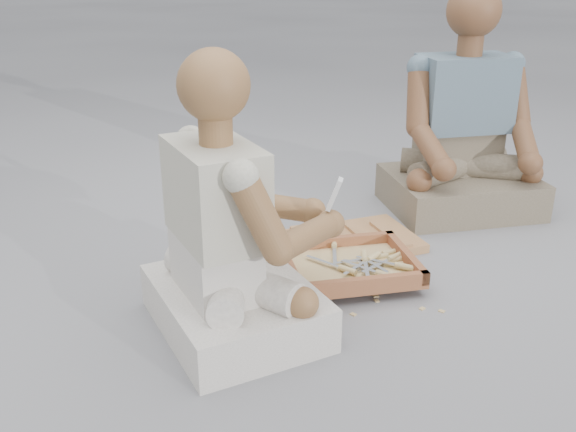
{
  "coord_description": "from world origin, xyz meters",
  "views": [
    {
      "loc": [
        -0.39,
        -1.81,
        1.12
      ],
      "look_at": [
        -0.09,
        0.18,
        0.3
      ],
      "focal_mm": 40.0,
      "sensor_mm": 36.0,
      "label": 1
    }
  ],
  "objects": [
    {
      "name": "chisel_4",
      "position": [
        0.26,
        0.3,
        0.06
      ],
      "size": [
        0.22,
        0.05,
        0.02
      ],
      "rotation": [
        0.0,
        0.0,
        0.16
      ],
      "color": "silver",
      "rests_on": "tool_tray"
    },
    {
      "name": "chisel_9",
      "position": [
        0.23,
        0.27,
        0.07
      ],
      "size": [
        0.18,
        0.16,
        0.02
      ],
      "rotation": [
        0.0,
        0.0,
        0.72
      ],
      "color": "silver",
      "rests_on": "tool_tray"
    },
    {
      "name": "chisel_1",
      "position": [
        0.11,
        0.21,
        0.07
      ],
      "size": [
        0.16,
        0.17,
        0.02
      ],
      "rotation": [
        0.0,
        0.0,
        -0.83
      ],
      "color": "silver",
      "rests_on": "tool_tray"
    },
    {
      "name": "wood_chip_14",
      "position": [
        0.11,
        0.0,
        0.0
      ],
      "size": [
        0.02,
        0.02,
        0.0
      ],
      "primitive_type": "cube",
      "rotation": [
        0.0,
        0.0,
        2.23
      ],
      "color": "tan",
      "rests_on": "ground"
    },
    {
      "name": "wood_chip_3",
      "position": [
        0.21,
        0.08,
        0.0
      ],
      "size": [
        0.02,
        0.02,
        0.0
      ],
      "primitive_type": "cube",
      "rotation": [
        0.0,
        0.0,
        1.62
      ],
      "color": "tan",
      "rests_on": "ground"
    },
    {
      "name": "chisel_5",
      "position": [
        0.31,
        0.26,
        0.06
      ],
      "size": [
        0.21,
        0.1,
        0.02
      ],
      "rotation": [
        0.0,
        0.0,
        0.39
      ],
      "color": "silver",
      "rests_on": "tool_tray"
    },
    {
      "name": "chisel_7",
      "position": [
        0.12,
        0.4,
        0.07
      ],
      "size": [
        0.06,
        0.22,
        0.02
      ],
      "rotation": [
        0.0,
        0.0,
        1.38
      ],
      "color": "silver",
      "rests_on": "tool_tray"
    },
    {
      "name": "wood_chip_8",
      "position": [
        0.02,
        0.4,
        0.0
      ],
      "size": [
        0.02,
        0.02,
        0.0
      ],
      "primitive_type": "cube",
      "rotation": [
        0.0,
        0.0,
        0.4
      ],
      "color": "tan",
      "rests_on": "ground"
    },
    {
      "name": "chisel_10",
      "position": [
        0.32,
        0.2,
        0.07
      ],
      "size": [
        0.19,
        0.14,
        0.02
      ],
      "rotation": [
        0.0,
        0.0,
        -0.61
      ],
      "color": "silver",
      "rests_on": "tool_tray"
    },
    {
      "name": "wood_chip_4",
      "position": [
        -0.04,
        0.17,
        0.0
      ],
      "size": [
        0.02,
        0.02,
        0.0
      ],
      "primitive_type": "cube",
      "rotation": [
        0.0,
        0.0,
        0.45
      ],
      "color": "tan",
      "rests_on": "ground"
    },
    {
      "name": "wood_chip_9",
      "position": [
        0.21,
        0.11,
        0.0
      ],
      "size": [
        0.02,
        0.02,
        0.0
      ],
      "primitive_type": "cube",
      "rotation": [
        0.0,
        0.0,
        0.01
      ],
      "color": "tan",
      "rests_on": "ground"
    },
    {
      "name": "carved_panel",
      "position": [
        0.23,
        0.55,
        0.02
      ],
      "size": [
        0.6,
        0.47,
        0.04
      ],
      "primitive_type": "cube",
      "rotation": [
        0.0,
        0.0,
        0.22
      ],
      "color": "#9E763D",
      "rests_on": "ground"
    },
    {
      "name": "mobile_phone",
      "position": [
        0.04,
        0.04,
        0.42
      ],
      "size": [
        0.06,
        0.06,
        0.11
      ],
      "rotation": [
        -0.35,
        0.0,
        -1.89
      ],
      "color": "silver",
      "rests_on": "craftsman"
    },
    {
      "name": "wood_chip_1",
      "position": [
        0.27,
        0.44,
        0.0
      ],
      "size": [
        0.02,
        0.02,
        0.0
      ],
      "primitive_type": "cube",
      "rotation": [
        0.0,
        0.0,
        1.36
      ],
      "color": "tan",
      "rests_on": "ground"
    },
    {
      "name": "wood_chip_2",
      "position": [
        0.17,
        0.31,
        0.0
      ],
      "size": [
        0.02,
        0.02,
        0.0
      ],
      "primitive_type": "cube",
      "rotation": [
        0.0,
        0.0,
        2.19
      ],
      "color": "tan",
      "rests_on": "ground"
    },
    {
      "name": "chisel_3",
      "position": [
        0.27,
        0.13,
        0.07
      ],
      "size": [
        0.11,
        0.21,
        0.02
      ],
      "rotation": [
        0.0,
        0.0,
        -1.15
      ],
      "color": "silver",
      "rests_on": "tool_tray"
    },
    {
      "name": "chisel_8",
      "position": [
        0.24,
        0.15,
        0.07
      ],
      "size": [
        0.16,
        0.17,
        0.02
      ],
      "rotation": [
        0.0,
        0.0,
        -0.83
      ],
      "color": "silver",
      "rests_on": "tool_tray"
    },
    {
      "name": "chisel_11",
      "position": [
        0.31,
        0.33,
        0.06
      ],
      "size": [
        0.22,
        0.08,
        0.02
      ],
      "rotation": [
        0.0,
        0.0,
        0.3
      ],
      "color": "silver",
      "rests_on": "tool_tray"
    },
    {
      "name": "chisel_6",
      "position": [
        0.21,
        0.27,
        0.08
      ],
      "size": [
        0.06,
        0.22,
        0.02
      ],
      "rotation": [
        0.0,
        0.0,
        1.39
      ],
      "color": "silver",
      "rests_on": "tool_tray"
    },
    {
      "name": "chisel_0",
      "position": [
        0.29,
        0.23,
        0.06
      ],
      "size": [
        0.21,
        0.1,
        0.02
      ],
      "rotation": [
        0.0,
        0.0,
        -0.37
      ],
      "color": "silver",
      "rests_on": "tool_tray"
    },
    {
      "name": "wood_chip_11",
      "position": [
        0.35,
        0.01,
        0.0
      ],
      "size": [
        0.02,
        0.02,
        0.0
      ],
      "primitive_type": "cube",
      "rotation": [
        0.0,
        0.0,
        0.6
      ],
      "color": "tan",
      "rests_on": "ground"
    },
    {
      "name": "tool_tray",
      "position": [
        0.15,
        0.25,
        0.06
      ],
      "size": [
        0.5,
        0.41,
        0.06
      ],
      "rotation": [
        0.0,
        0.0,
        0.06
      ],
      "color": "brown",
      "rests_on": "carved_panel"
    },
    {
      "name": "chisel_2",
      "position": [
        0.31,
        0.26,
        0.07
      ],
      "size": [
        0.19,
        0.14,
        0.02
      ],
      "rotation": [
        0.0,
        0.0,
        0.6
      ],
      "color": "silver",
      "rests_on": "tool_tray"
    },
    {
      "name": "craftsman",
      "position": [
        -0.29,
        -0.01,
        0.3
      ],
      "size": [
        0.67,
        0.68,
        0.89
      ],
      "rotation": [
        0.0,
        0.0,
        -1.24
      ],
      "color": "silver",
      "rests_on": "ground"
    },
    {
      "name": "wood_chip_7",
      "position": [
        0.37,
        0.28,
        0.0
      ],
      "size": [
        0.02,
        0.02,
        0.0
      ],
      "primitive_type": "cube",
      "rotation": [
        0.0,
        0.0,
        2.63
      ],
      "color": "tan",
      "rests_on": "ground"
    },
    {
      "name": "wood_chip_10",
      "position": [
        0.24,
        0.28,
        0.0
      ],
      "size": [
        0.02,
        0.02,
        0.0
      ],
      "primitive_type": "cube",
      "rotation": [
        0.0,
        0.0,
        1.83
      ],
      "color": "tan",
      "rests_on": "ground"
    },
    {
      "name": "companion",
      "position": [
        0.83,
        0.9,
        0.34
      ],
      "size": [
        0.68,
        0.57,
        1.02
      ],
      "rotation": [
        0.0,
        0.0,
        3.21
      ],
      "color": "#796B57",
      "rests_on": "ground"
    },
    {
      "name": "wood_chip_15",
      "position": [
        0.05,
        0.47,
        0.0
      ],
      "size": [
        0.02,
        0.02,
        0.0
      ],
      "primitive_type": "cube",
      "rotation": [
        0.0,
        0.0,
        1.5
      ],
      "color": "tan",
      "rests_on": "ground"
    },
    {
      "name": "wood_chip_13",
      "position": [
        0.12,
        0.3,
        0.0
      ],
      "size": [
        0.02,
        0.02,
        0.0
      ],
      "primitive_type": "cube",
      "rotation": [
        0.0,
        0.0,
        0.05
      ],
      "color": "tan",
      "rests_on": "ground"
    },
    {
      "name": "wood_chip_6",
      "position": [
        -0.09,
        0.01,
        0.0
      ],
      "size": [
        0.02,
        0.02,
        0.0
      ],
      "primitive_type": "cube",
      "rotation": [
        0.0,
        0.0,
        0.44
      ],
      "color": "tan",
      "rests_on": "ground"
    },
    {
      "name": "wood_chip_0",
      "position": [
        -0.17,
        0.2,
        0.0
      ],
      "size": [
        0.02,
        0.02,
        0.0
      ],
      "primitive_type": "cube",
      "rotation": [
        0.0,
        0.0,
        2.5
      ],
      "color": "tan",
      "rests_on": "ground"
    },
    {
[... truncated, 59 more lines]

